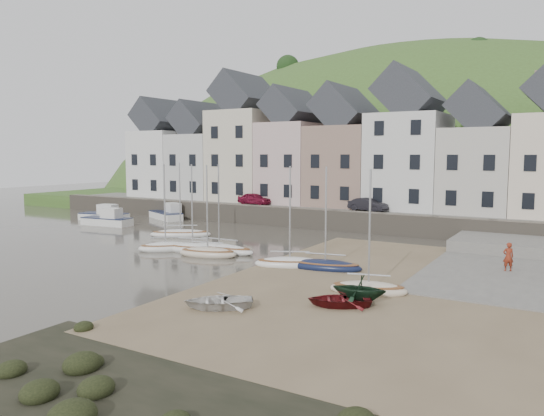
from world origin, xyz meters
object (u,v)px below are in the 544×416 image
Objects in this scene: rowboat_white at (218,301)px; rowboat_green at (359,288)px; person_red at (508,257)px; car_left at (254,199)px; sailboat_0 at (181,234)px; rowboat_red at (339,300)px; car_right at (368,205)px.

rowboat_green is at bearing 92.17° from rowboat_white.
rowboat_white is at bearing 28.95° from person_red.
car_left reaches higher than rowboat_white.
sailboat_0 is 2.08× the size of rowboat_white.
rowboat_white is 1.07× the size of rowboat_red.
rowboat_red is 0.77× the size of car_right.
person_red is at bearing -122.48° from car_right.
sailboat_0 is at bearing 148.25° from car_right.
rowboat_red is 0.79× the size of car_left.
rowboat_red is (-0.53, -1.05, -0.35)m from rowboat_green.
car_right is at bearing -168.94° from rowboat_green.
sailboat_0 is 22.42m from rowboat_green.
sailboat_0 is 12.48m from car_left.
car_right is (11.65, 12.31, 1.94)m from sailboat_0.
car_left reaches higher than rowboat_green.
rowboat_green is (4.99, 4.04, 0.33)m from rowboat_white.
rowboat_white is 5.37m from rowboat_red.
car_right reaches higher than person_red.
rowboat_green is 11.36m from person_red.
rowboat_white reaches higher than rowboat_red.
rowboat_green is 30.73m from car_left.
rowboat_green is (19.73, -10.64, 0.44)m from sailboat_0.
sailboat_0 is at bearing -148.83° from rowboat_red.
rowboat_red is at bearing -35.01° from rowboat_green.
sailboat_0 reaches higher than car_left.
car_right is (-8.08, 22.95, 1.50)m from rowboat_green.
rowboat_red is at bearing -137.90° from car_left.
rowboat_white is at bearing -147.81° from car_left.
rowboat_white is 0.83× the size of car_right.
person_red is (24.86, -0.50, 0.69)m from sailboat_0.
rowboat_green is 1.23m from rowboat_red.
rowboat_white is 0.85× the size of car_left.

